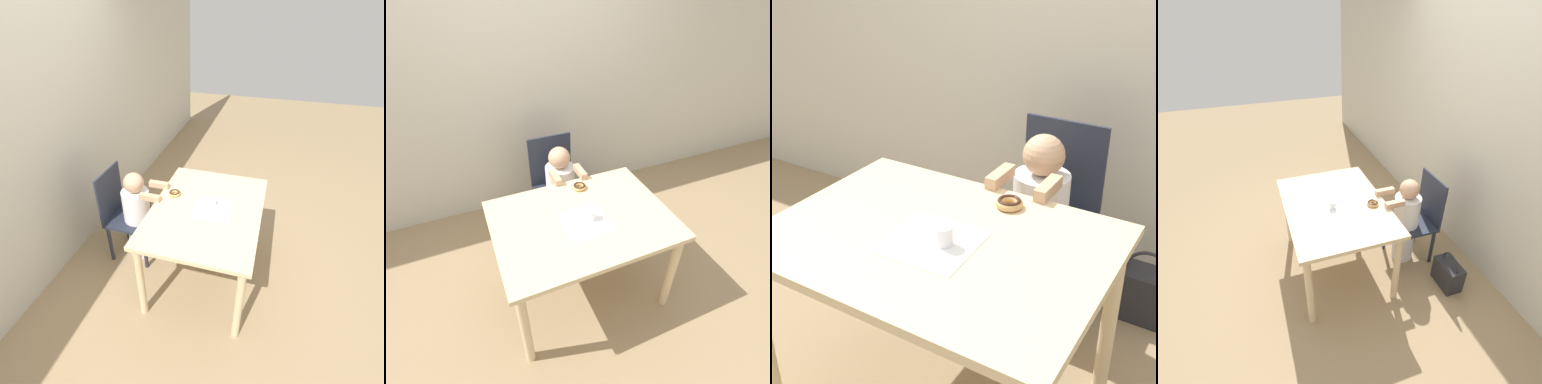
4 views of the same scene
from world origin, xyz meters
The scene contains 9 objects.
ground_plane centered at (0.00, 0.00, 0.00)m, with size 12.00×12.00×0.00m, color #997F5B.
wall_back centered at (0.00, 1.36, 1.25)m, with size 8.00×0.05×2.50m.
dining_table centered at (0.00, 0.00, 0.66)m, with size 1.18×0.87×0.76m.
chair centered at (0.09, 0.81, 0.46)m, with size 0.40×0.43×0.91m.
child_figure centered at (0.09, 0.68, 0.47)m, with size 0.26×0.41×0.93m.
donut centered at (0.12, 0.31, 0.78)m, with size 0.10×0.10×0.03m.
napkin centered at (0.01, -0.04, 0.76)m, with size 0.31×0.31×0.00m.
handbag centered at (0.56, 0.92, 0.14)m, with size 0.28×0.16×0.37m.
cup centered at (0.05, -0.03, 0.80)m, with size 0.06×0.06×0.07m.
Camera 4 is at (2.09, -0.58, 2.30)m, focal length 28.00 mm.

